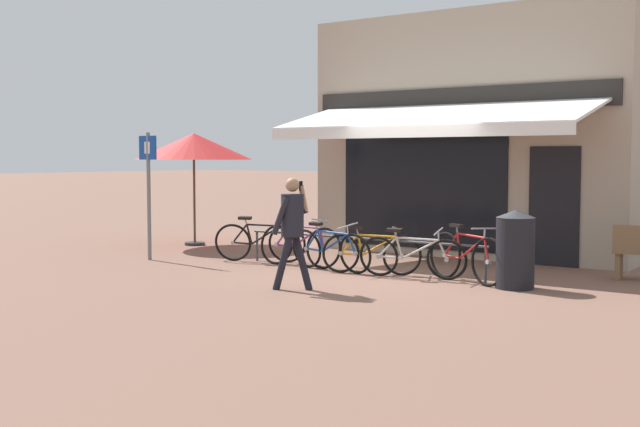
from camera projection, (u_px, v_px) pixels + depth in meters
name	position (u px, v px, depth m)	size (l,w,h in m)	color
ground_plane	(389.00, 275.00, 13.02)	(160.00, 160.00, 0.00)	brown
shop_front	(488.00, 136.00, 16.22)	(6.36, 4.93, 4.68)	tan
bike_rack_rail	(360.00, 242.00, 13.48)	(4.61, 0.04, 0.57)	#47494F
bicycle_black	(259.00, 242.00, 14.60)	(1.65, 0.79, 0.86)	black
bicycle_purple	(300.00, 245.00, 14.03)	(1.73, 0.52, 0.88)	black
bicycle_blue	(330.00, 249.00, 13.46)	(1.78, 0.56, 0.84)	black
bicycle_orange	(371.00, 253.00, 13.13)	(1.64, 0.76, 0.81)	black
bicycle_silver	(412.00, 256.00, 12.64)	(1.75, 0.54, 0.81)	black
bicycle_red	(466.00, 257.00, 12.24)	(1.60, 0.76, 0.88)	black
pedestrian_adult	(292.00, 221.00, 11.49)	(0.53, 0.59, 1.63)	black
litter_bin	(515.00, 249.00, 11.64)	(0.57, 0.57, 1.15)	black
parking_sign	(148.00, 182.00, 14.83)	(0.44, 0.07, 2.37)	slate
cafe_parasol	(194.00, 147.00, 17.32)	(2.54, 2.54, 2.43)	#4C3D2D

